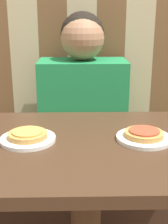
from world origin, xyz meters
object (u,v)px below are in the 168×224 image
Objects in this scene: person at (83,82)px; pizza_left at (28,134)px; plate_right at (144,138)px; plate_left at (28,139)px; pizza_right at (144,133)px.

pizza_left is (-0.18, -0.60, -0.03)m from person.
plate_right is at bearing 0.00° from pizza_left.
pizza_left is at bearing -180.00° from plate_right.
pizza_left is (0.00, -0.00, 0.02)m from plate_left.
plate_right is 1.42× the size of pizza_right.
plate_left is at bearing 180.00° from pizza_right.
person is 0.63m from pizza_right.
plate_right is at bearing -73.34° from person.
person is 0.63m from plate_left.
person is at bearing 106.66° from plate_right.
plate_left is 1.42× the size of pizza_right.
pizza_right is at bearing -73.34° from person.
pizza_left is 1.00× the size of pizza_right.
pizza_left reaches higher than plate_left.
pizza_right is at bearing -174.64° from plate_right.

